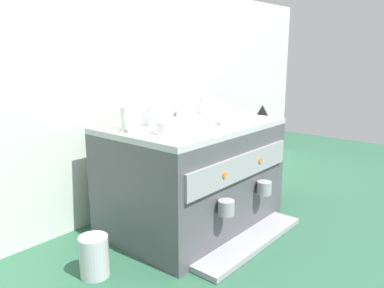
{
  "coord_description": "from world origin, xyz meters",
  "views": [
    {
      "loc": [
        -1.12,
        -0.95,
        0.69
      ],
      "look_at": [
        0.0,
        0.0,
        0.34
      ],
      "focal_mm": 36.07,
      "sensor_mm": 36.0,
      "label": 1
    }
  ],
  "objects": [
    {
      "name": "ceramic_bowl_0",
      "position": [
        0.19,
        -0.05,
        0.44
      ],
      "size": [
        0.11,
        0.11,
        0.03
      ],
      "color": "white",
      "rests_on": "espresso_machine"
    },
    {
      "name": "coffee_grinder",
      "position": [
        0.5,
        -0.02,
        0.21
      ],
      "size": [
        0.16,
        0.16,
        0.44
      ],
      "color": "#333338",
      "rests_on": "ground_plane"
    },
    {
      "name": "ceramic_bowl_2",
      "position": [
        -0.02,
        0.15,
        0.44
      ],
      "size": [
        0.1,
        0.1,
        0.03
      ],
      "color": "white",
      "rests_on": "espresso_machine"
    },
    {
      "name": "ground_plane",
      "position": [
        0.0,
        0.0,
        0.0
      ],
      "size": [
        4.0,
        4.0,
        0.0
      ],
      "primitive_type": "plane",
      "color": "#28563D"
    },
    {
      "name": "espresso_machine",
      "position": [
        0.0,
        -0.0,
        0.21
      ],
      "size": [
        0.66,
        0.56,
        0.42
      ],
      "color": "#4C4C51",
      "rests_on": "ground_plane"
    },
    {
      "name": "ceramic_bowl_1",
      "position": [
        -0.2,
        -0.08,
        0.44
      ],
      "size": [
        0.12,
        0.12,
        0.04
      ],
      "color": "white",
      "rests_on": "espresso_machine"
    },
    {
      "name": "ceramic_cup_2",
      "position": [
        0.21,
        0.09,
        0.46
      ],
      "size": [
        0.1,
        0.09,
        0.07
      ],
      "color": "white",
      "rests_on": "espresso_machine"
    },
    {
      "name": "ceramic_cup_0",
      "position": [
        0.06,
        -0.11,
        0.46
      ],
      "size": [
        0.11,
        0.07,
        0.08
      ],
      "color": "white",
      "rests_on": "espresso_machine"
    },
    {
      "name": "milk_pitcher",
      "position": [
        -0.49,
        -0.01,
        0.07
      ],
      "size": [
        0.09,
        0.09,
        0.13
      ],
      "primitive_type": "cylinder",
      "color": "#B7B7BC",
      "rests_on": "ground_plane"
    },
    {
      "name": "ceramic_cup_4",
      "position": [
        -0.25,
        0.07,
        0.46
      ],
      "size": [
        0.1,
        0.09,
        0.08
      ],
      "color": "white",
      "rests_on": "espresso_machine"
    },
    {
      "name": "ceramic_cup_1",
      "position": [
        -0.13,
        0.06,
        0.46
      ],
      "size": [
        0.08,
        0.11,
        0.08
      ],
      "color": "white",
      "rests_on": "espresso_machine"
    },
    {
      "name": "tiled_backsplash_wall",
      "position": [
        0.0,
        0.33,
        0.49
      ],
      "size": [
        2.8,
        0.03,
        0.98
      ],
      "primitive_type": "cube",
      "color": "silver",
      "rests_on": "ground_plane"
    },
    {
      "name": "ceramic_cup_3",
      "position": [
        0.05,
        0.08,
        0.46
      ],
      "size": [
        0.08,
        0.11,
        0.07
      ],
      "color": "white",
      "rests_on": "espresso_machine"
    }
  ]
}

